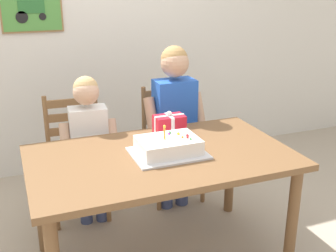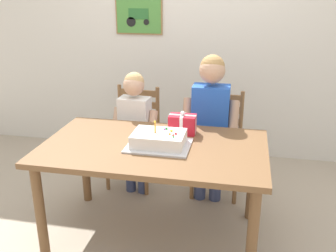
% 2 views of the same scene
% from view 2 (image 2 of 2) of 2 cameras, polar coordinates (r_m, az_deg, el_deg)
% --- Properties ---
extents(ground_plane, '(20.00, 20.00, 0.00)m').
position_cam_2_polar(ground_plane, '(3.09, -1.96, -15.79)').
color(ground_plane, tan).
extents(back_wall, '(6.40, 0.11, 2.60)m').
position_cam_2_polar(back_wall, '(4.20, 3.33, 13.16)').
color(back_wall, silver).
rests_on(back_wall, ground).
extents(dining_table, '(1.58, 0.93, 0.75)m').
position_cam_2_polar(dining_table, '(2.75, -2.12, -4.62)').
color(dining_table, brown).
rests_on(dining_table, ground).
extents(birthday_cake, '(0.44, 0.34, 0.19)m').
position_cam_2_polar(birthday_cake, '(2.68, -1.37, -2.07)').
color(birthday_cake, silver).
rests_on(birthday_cake, dining_table).
extents(gift_box_red_large, '(0.21, 0.13, 0.18)m').
position_cam_2_polar(gift_box_red_large, '(2.91, 2.16, 0.27)').
color(gift_box_red_large, red).
rests_on(gift_box_red_large, dining_table).
extents(chair_left, '(0.44, 0.44, 0.92)m').
position_cam_2_polar(chair_left, '(3.65, -5.03, -1.51)').
color(chair_left, brown).
rests_on(chair_left, ground).
extents(chair_right, '(0.43, 0.43, 0.92)m').
position_cam_2_polar(chair_right, '(3.52, 7.36, -2.46)').
color(chair_right, brown).
rests_on(chair_right, ground).
extents(child_older, '(0.47, 0.26, 1.30)m').
position_cam_2_polar(child_older, '(3.22, 6.31, 1.52)').
color(child_older, '#38426B').
rests_on(child_older, ground).
extents(child_younger, '(0.42, 0.24, 1.13)m').
position_cam_2_polar(child_younger, '(3.37, -4.94, 0.56)').
color(child_younger, '#38426B').
rests_on(child_younger, ground).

